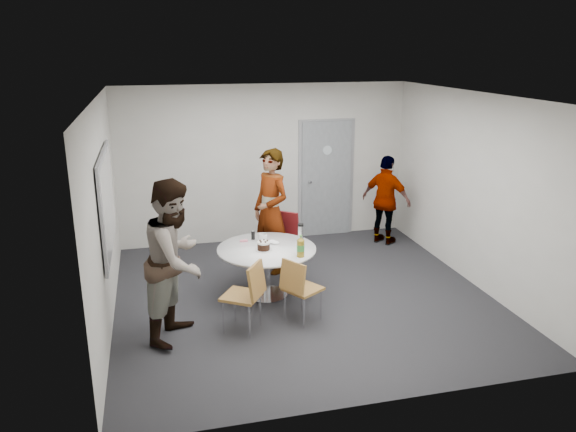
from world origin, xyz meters
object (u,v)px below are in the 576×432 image
object	(u,v)px
table	(269,254)
chair_near_right	(298,285)
door	(326,179)
person_right	(386,200)
chair_near_left	(248,290)
whiteboard	(107,202)
chair_far	(283,235)
person_main	(271,211)
person_left	(176,260)

from	to	relation	value
table	chair_near_right	bearing A→B (deg)	-77.42
door	person_right	xyz separation A→B (m)	(0.85, -0.73, -0.26)
chair_near_left	person_right	xyz separation A→B (m)	(2.85, 2.55, 0.24)
door	whiteboard	world-z (taller)	door
chair_far	door	bearing A→B (deg)	-89.44
chair_near_left	person_main	size ratio (longest dim) A/B	0.47
door	chair_near_left	bearing A→B (deg)	-121.35
door	table	xyz separation A→B (m)	(-1.55, -2.35, -0.42)
chair_far	person_main	bearing A→B (deg)	45.45
chair_near_right	person_main	size ratio (longest dim) A/B	0.44
chair_near_right	person_left	size ratio (longest dim) A/B	0.44
door	person_left	size ratio (longest dim) A/B	1.11
chair_far	person_right	world-z (taller)	person_right
chair_near_left	door	bearing A→B (deg)	1.95
person_left	chair_near_right	bearing A→B (deg)	-63.61
chair_near_left	chair_far	xyz separation A→B (m)	(0.87, 1.84, 0.01)
person_main	person_right	world-z (taller)	person_main
chair_near_left	person_left	size ratio (longest dim) A/B	0.46
whiteboard	person_right	xyz separation A→B (m)	(4.41, 1.56, -0.68)
table	person_main	world-z (taller)	person_main
chair_far	person_main	xyz separation A→B (m)	(-0.19, -0.02, 0.39)
chair_near_left	person_right	size ratio (longest dim) A/B	0.57
table	person_left	bearing A→B (deg)	-146.95
table	person_right	xyz separation A→B (m)	(2.40, 1.62, 0.16)
person_left	person_right	xyz separation A→B (m)	(3.66, 2.44, -0.18)
whiteboard	chair_near_left	distance (m)	2.07
door	table	size ratio (longest dim) A/B	1.59
door	whiteboard	size ratio (longest dim) A/B	1.12
chair_near_left	chair_near_right	bearing A→B (deg)	-50.07
chair_far	person_main	world-z (taller)	person_main
table	chair_far	distance (m)	1.00
chair_near_left	person_left	world-z (taller)	person_left
chair_far	person_left	world-z (taller)	person_left
door	chair_far	distance (m)	1.89
chair_far	person_right	size ratio (longest dim) A/B	0.58
chair_near_left	chair_far	distance (m)	2.03
chair_far	person_right	xyz separation A→B (m)	(1.98, 0.71, 0.23)
person_right	whiteboard	bearing A→B (deg)	71.24
whiteboard	chair_near_right	distance (m)	2.57
person_main	person_left	distance (m)	2.26
door	person_left	bearing A→B (deg)	-131.57
door	person_main	xyz separation A→B (m)	(-1.32, -1.46, -0.09)
chair_far	person_left	xyz separation A→B (m)	(-1.68, -1.73, 0.41)
whiteboard	chair_near_right	size ratio (longest dim) A/B	2.29
person_main	person_left	size ratio (longest dim) A/B	0.99
door	chair_far	xyz separation A→B (m)	(-1.13, -1.44, -0.48)
chair_near_left	person_left	distance (m)	0.92
door	chair_near_right	bearing A→B (deg)	-113.02
door	chair_near_left	size ratio (longest dim) A/B	2.43
person_main	table	bearing A→B (deg)	-40.67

